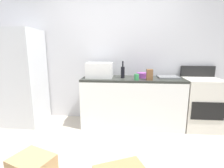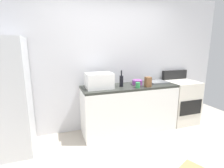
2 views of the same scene
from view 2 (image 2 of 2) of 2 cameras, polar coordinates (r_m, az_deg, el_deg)
wall_back at (r=3.41m, az=-1.14°, el=6.94°), size 5.00×0.10×2.60m
kitchen_counter at (r=3.39m, az=5.65°, el=-7.93°), size 1.80×0.60×0.90m
refrigerator at (r=3.01m, az=-31.95°, el=-3.91°), size 0.68×0.66×1.76m
stove_oven at (r=4.03m, az=21.65°, el=-5.20°), size 0.60×0.61×1.10m
microwave at (r=3.03m, az=-4.27°, el=1.11°), size 0.46×0.34×0.27m
sink_basin at (r=3.61m, az=14.74°, el=0.66°), size 0.36×0.32×0.03m
wine_bottle at (r=3.15m, az=3.11°, el=1.12°), size 0.07×0.07×0.30m
coffee_mug at (r=3.09m, az=8.52°, el=-0.36°), size 0.08×0.08×0.10m
knife_block at (r=3.20m, az=11.80°, el=0.69°), size 0.10×0.10×0.18m
mixing_bowl at (r=3.35m, az=8.34°, el=0.56°), size 0.19×0.19×0.09m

